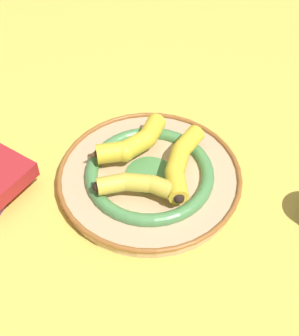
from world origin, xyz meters
TOP-DOWN VIEW (x-y plane):
  - ground_plane at (0.00, 0.00)m, footprint 2.80×2.80m
  - decorative_bowl at (0.02, -0.02)m, footprint 0.36×0.36m
  - banana_a at (0.08, -0.01)m, footprint 0.07×0.21m
  - banana_b at (0.01, -0.08)m, footprint 0.18×0.05m
  - banana_c at (-0.02, 0.03)m, footprint 0.15×0.14m

SIDE VIEW (x-z plane):
  - ground_plane at x=0.00m, z-range 0.00..0.00m
  - decorative_bowl at x=0.02m, z-range 0.00..0.04m
  - banana_b at x=0.01m, z-range 0.04..0.07m
  - banana_a at x=0.08m, z-range 0.04..0.08m
  - banana_c at x=-0.02m, z-range 0.04..0.08m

